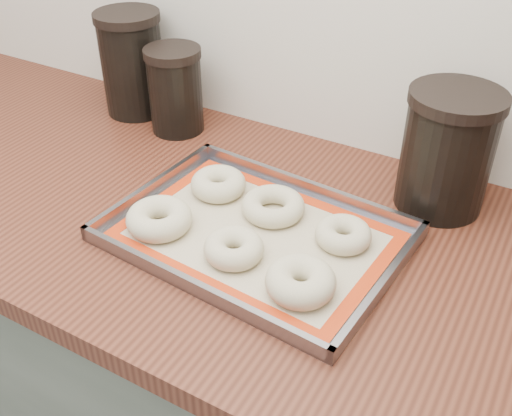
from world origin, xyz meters
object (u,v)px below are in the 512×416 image
Objects in this scene: bagel_back_right at (343,234)px; canister_mid at (175,90)px; canister_right at (447,151)px; bagel_back_left at (218,184)px; bagel_front_mid at (234,248)px; bagel_back_mid at (273,206)px; bagel_front_left at (159,219)px; canister_left at (132,63)px; baking_tray at (256,234)px; bagel_front_right at (301,281)px.

canister_mid is (-0.46, 0.19, 0.07)m from bagel_back_right.
bagel_back_left is at bearing -154.24° from canister_right.
bagel_back_mid is at bearing 90.62° from bagel_front_mid.
canister_left is at bearing 133.47° from bagel_front_left.
bagel_front_left is 0.47m from canister_left.
canister_left reaches higher than bagel_back_mid.
bagel_back_right is (0.13, -0.01, 0.00)m from bagel_back_mid.
bagel_front_left reaches higher than baking_tray.
canister_right is (0.69, -0.03, -0.01)m from canister_left.
canister_left reaches higher than canister_mid.
bagel_front_mid reaches higher than bagel_back_right.
bagel_back_right is at bearing 22.34° from bagel_front_left.
canister_right reaches higher than bagel_back_right.
bagel_back_mid is at bearing -4.80° from bagel_back_left.
bagel_front_right reaches higher than bagel_back_left.
canister_left reaches higher than canister_right.
canister_right reaches higher than bagel_front_right.
bagel_front_right is 0.96× the size of bagel_back_mid.
canister_left is 0.69m from canister_right.
canister_left is at bearing 177.69° from canister_right.
canister_mid is at bearing 143.62° from baking_tray.
bagel_back_right is 0.64m from canister_left.
bagel_back_left reaches higher than baking_tray.
bagel_front_mid is 0.58m from canister_left.
bagel_back_left is 0.41m from canister_left.
canister_right is (0.23, 0.24, 0.10)m from baking_tray.
canister_left is (-0.47, 0.27, 0.11)m from baking_tray.
canister_mid is (-0.21, 0.17, 0.07)m from bagel_back_left.
canister_right is at bearing 25.76° from bagel_back_left.
bagel_front_mid is at bearing -92.35° from baking_tray.
bagel_front_left is at bearing -140.90° from canister_right.
bagel_front_left reaches higher than bagel_back_left.
canister_mid is (-0.33, 0.18, 0.07)m from bagel_back_mid.
canister_mid is at bearing 141.34° from bagel_back_left.
bagel_front_right reaches higher than bagel_front_mid.
bagel_back_right is (0.28, 0.11, -0.00)m from bagel_front_left.
bagel_front_right is 0.20m from bagel_back_mid.
bagel_back_left is at bearing -38.66° from canister_mid.
baking_tray is 4.91× the size of bagel_back_left.
bagel_back_left is at bearing 175.20° from bagel_back_mid.
bagel_front_left reaches higher than bagel_back_right.
bagel_front_right is 0.49× the size of canister_right.
canister_right is at bearing 62.85° from bagel_back_right.
bagel_front_mid is 0.87× the size of bagel_back_mid.
baking_tray is 0.16m from bagel_front_left.
canister_left is (-0.46, 0.34, 0.09)m from bagel_front_mid.
bagel_front_right is at bearing -33.29° from bagel_back_left.
bagel_front_right is (0.12, -0.02, 0.00)m from bagel_front_mid.
canister_right is at bearing 53.18° from bagel_front_mid.
canister_left is at bearing 143.93° from bagel_front_mid.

